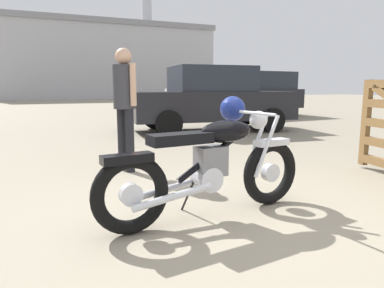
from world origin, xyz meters
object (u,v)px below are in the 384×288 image
(bystander, at_px, (125,97))
(blue_hatchback_right, at_px, (209,91))
(red_hatchback_near, at_px, (246,92))
(vintage_motorcycle, at_px, (212,162))
(white_estate_far, at_px, (211,99))

(bystander, xyz_separation_m, blue_hatchback_right, (6.87, 12.87, -0.08))
(bystander, relative_size, red_hatchback_near, 0.34)
(bystander, bearing_deg, vintage_motorcycle, 74.81)
(vintage_motorcycle, xyz_separation_m, red_hatchback_near, (5.65, 9.39, 0.45))
(red_hatchback_near, height_order, white_estate_far, red_hatchback_near)
(vintage_motorcycle, xyz_separation_m, blue_hatchback_right, (6.45, 14.85, 0.45))
(bystander, bearing_deg, white_estate_far, -155.25)
(bystander, height_order, red_hatchback_near, red_hatchback_near)
(bystander, xyz_separation_m, white_estate_far, (2.92, 3.70, -0.18))
(white_estate_far, height_order, blue_hatchback_right, blue_hatchback_right)
(vintage_motorcycle, height_order, white_estate_far, white_estate_far)
(vintage_motorcycle, height_order, red_hatchback_near, red_hatchback_near)
(bystander, distance_m, white_estate_far, 4.71)
(red_hatchback_near, bearing_deg, bystander, 44.77)
(white_estate_far, bearing_deg, blue_hatchback_right, 70.11)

